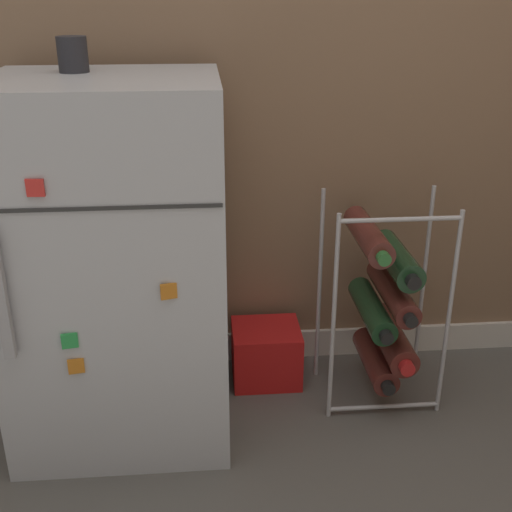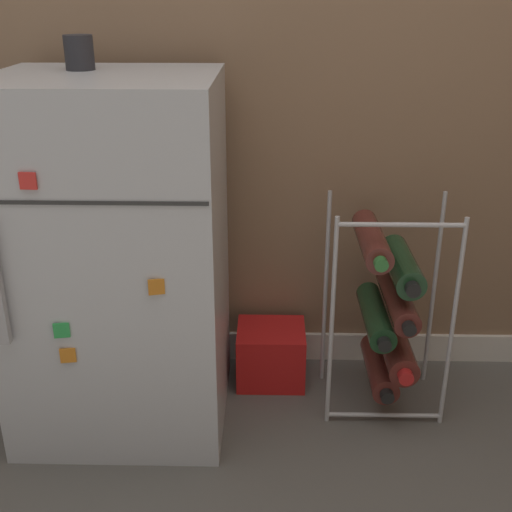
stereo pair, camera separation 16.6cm
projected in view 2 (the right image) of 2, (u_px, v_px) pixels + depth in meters
The scene contains 5 objects.
ground_plane at pixel (297, 485), 1.54m from camera, with size 14.00×14.00×0.00m, color #56544F.
mini_fridge at pixel (118, 260), 1.64m from camera, with size 0.53×0.49×0.92m.
wine_rack at pixel (388, 309), 1.75m from camera, with size 0.32×0.33×0.60m.
soda_box at pixel (271, 354), 1.93m from camera, with size 0.20×0.18×0.17m.
fridge_top_cup at pixel (79, 52), 1.52m from camera, with size 0.07×0.07×0.08m.
Camera 2 is at (-0.07, -1.21, 1.11)m, focal length 45.00 mm.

